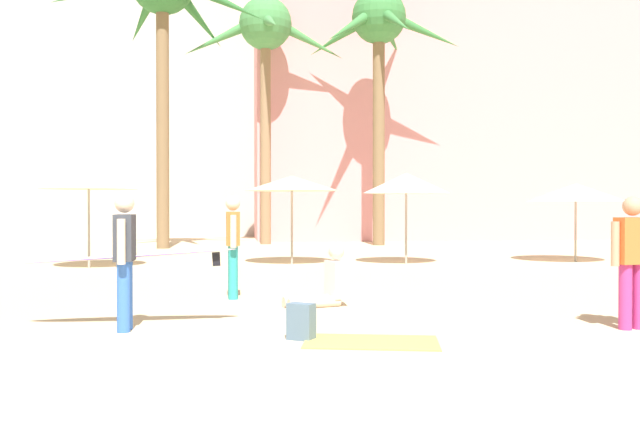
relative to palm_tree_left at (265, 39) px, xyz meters
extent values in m
plane|color=#C6B28C|center=(-0.39, -21.03, -8.22)|extent=(120.00, 120.00, 0.00)
cube|color=pink|center=(9.06, 7.00, 1.67)|extent=(18.71, 11.33, 19.78)
cylinder|color=brown|center=(-3.80, -2.31, -3.41)|extent=(0.46, 0.46, 9.62)
cone|color=#2D6B33|center=(-1.69, -2.61, 0.69)|extent=(3.33, 0.98, 1.88)
cone|color=#2D6B33|center=(-2.62, -0.60, 0.58)|extent=(2.25, 2.94, 2.08)
cone|color=#2D6B33|center=(-4.70, -0.39, 0.69)|extent=(1.87, 3.20, 1.88)
cylinder|color=#896B4C|center=(0.00, -0.01, -3.80)|extent=(0.42, 0.42, 8.85)
sphere|color=#428447|center=(0.00, -0.01, 0.62)|extent=(2.11, 2.11, 2.11)
cone|color=#428447|center=(1.87, 0.26, 0.01)|extent=(2.95, 0.89, 1.65)
cone|color=#428447|center=(-0.17, 1.89, 0.06)|extent=(0.73, 2.97, 1.56)
cone|color=#428447|center=(-1.86, 0.03, -0.03)|extent=(2.89, 0.53, 1.73)
cone|color=#428447|center=(0.13, -1.95, 0.15)|extent=(0.66, 3.00, 1.38)
cylinder|color=brown|center=(4.37, -1.23, -3.76)|extent=(0.47, 0.47, 8.93)
sphere|color=#387A3D|center=(4.37, -1.23, 0.70)|extent=(2.12, 2.12, 2.12)
cone|color=#387A3D|center=(6.27, -1.19, 0.17)|extent=(2.92, 0.52, 1.51)
cone|color=#387A3D|center=(5.25, 0.51, 0.33)|extent=(1.76, 2.86, 1.20)
cone|color=#387A3D|center=(2.94, 0.01, 0.15)|extent=(2.50, 2.25, 1.53)
cone|color=#387A3D|center=(3.04, -2.45, -0.03)|extent=(2.37, 2.22, 1.88)
cone|color=#387A3D|center=(4.62, -3.06, 0.04)|extent=(0.85, 2.88, 1.74)
cylinder|color=gray|center=(8.14, -9.56, -7.15)|extent=(0.06, 0.06, 2.15)
cone|color=white|center=(8.14, -9.56, -6.32)|extent=(2.61, 2.61, 0.49)
cylinder|color=gray|center=(3.32, -9.69, -7.02)|extent=(0.06, 0.06, 2.41)
cone|color=white|center=(3.32, -9.69, -6.08)|extent=(2.28, 2.28, 0.53)
cylinder|color=gray|center=(0.31, -9.39, -7.06)|extent=(0.06, 0.06, 2.33)
cone|color=beige|center=(0.31, -9.39, -6.09)|extent=(2.48, 2.48, 0.40)
cylinder|color=gray|center=(-4.77, -9.92, -7.03)|extent=(0.06, 0.06, 2.39)
cone|color=beige|center=(-4.77, -9.92, -6.05)|extent=(2.36, 2.36, 0.44)
cube|color=#F4CC4C|center=(0.38, -19.70, -8.22)|extent=(1.64, 1.13, 0.01)
cube|color=#496177|center=(-0.39, -19.44, -8.01)|extent=(0.35, 0.32, 0.42)
cube|color=#3A4E5F|center=(-0.32, -19.34, -8.10)|extent=(0.21, 0.17, 0.18)
cylinder|color=blue|center=(-2.50, -18.72, -7.79)|extent=(0.16, 0.16, 0.86)
cylinder|color=blue|center=(-2.50, -18.52, -7.79)|extent=(0.16, 0.16, 0.86)
cube|color=#333842|center=(-2.50, -18.62, -7.07)|extent=(0.22, 0.40, 0.57)
sphere|color=beige|center=(-2.50, -18.62, -6.65)|extent=(0.24, 0.24, 0.24)
cylinder|color=beige|center=(-2.49, -18.87, -7.11)|extent=(0.10, 0.10, 0.54)
cylinder|color=beige|center=(-2.50, -18.37, -7.11)|extent=(0.10, 0.10, 0.54)
ellipsoid|color=beige|center=(-2.50, -18.32, -7.32)|extent=(2.75, 0.36, 0.21)
ellipsoid|color=#592FB0|center=(-2.50, -18.32, -7.32)|extent=(2.76, 0.39, 0.19)
cube|color=black|center=(-1.39, -18.33, -7.37)|extent=(0.11, 0.02, 0.19)
cylinder|color=#B7337F|center=(3.67, -19.29, -7.82)|extent=(0.18, 0.18, 0.81)
cylinder|color=#B7337F|center=(3.87, -19.27, -7.82)|extent=(0.18, 0.18, 0.81)
cube|color=orange|center=(3.77, -19.28, -7.12)|extent=(0.43, 0.27, 0.58)
sphere|color=tan|center=(3.77, -19.28, -6.69)|extent=(0.27, 0.27, 0.24)
cylinder|color=tan|center=(3.52, -19.31, -7.15)|extent=(0.11, 0.11, 0.55)
cylinder|color=beige|center=(0.03, -17.05, -8.14)|extent=(0.84, 0.41, 0.16)
cylinder|color=beige|center=(-0.03, -16.86, -8.14)|extent=(0.84, 0.41, 0.16)
cube|color=white|center=(0.40, -16.83, -7.82)|extent=(0.33, 0.45, 0.57)
sphere|color=beige|center=(0.40, -16.83, -7.39)|extent=(0.30, 0.30, 0.24)
cylinder|color=teal|center=(-1.20, -15.78, -7.78)|extent=(0.17, 0.17, 0.88)
cylinder|color=teal|center=(-1.19, -15.98, -7.78)|extent=(0.17, 0.17, 0.88)
cube|color=orange|center=(-1.19, -15.88, -7.06)|extent=(0.23, 0.41, 0.56)
sphere|color=beige|center=(-1.19, -15.88, -6.64)|extent=(0.25, 0.25, 0.24)
cylinder|color=beige|center=(-1.20, -15.63, -7.10)|extent=(0.10, 0.10, 0.53)
cylinder|color=beige|center=(-1.18, -16.13, -7.10)|extent=(0.10, 0.10, 0.53)
camera|label=1|loc=(-1.11, -27.12, -6.68)|focal=37.84mm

